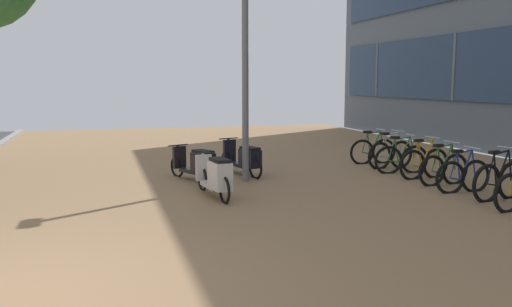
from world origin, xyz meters
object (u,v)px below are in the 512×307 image
(bicycle_rack_04, at_px, (424,163))
(bicycle_rack_05, at_px, (401,159))
(bicycle_rack_07, at_px, (373,151))
(scooter_far, at_px, (216,176))
(bicycle_rack_03, at_px, (443,169))
(lamp_post, at_px, (245,41))
(scooter_mid, at_px, (244,159))
(bicycle_rack_02, at_px, (463,176))
(scooter_near, at_px, (197,164))
(bicycle_rack_01, at_px, (499,181))
(bicycle_rack_06, at_px, (390,154))

(bicycle_rack_04, bearing_deg, bicycle_rack_05, 97.97)
(bicycle_rack_07, distance_m, scooter_far, 5.79)
(bicycle_rack_03, relative_size, lamp_post, 0.24)
(bicycle_rack_05, height_order, scooter_mid, bicycle_rack_05)
(bicycle_rack_02, height_order, scooter_far, bicycle_rack_02)
(scooter_near, height_order, scooter_far, scooter_far)
(bicycle_rack_03, distance_m, bicycle_rack_07, 3.11)
(bicycle_rack_02, bearing_deg, bicycle_rack_01, -75.65)
(scooter_far, height_order, lamp_post, lamp_post)
(bicycle_rack_07, bearing_deg, scooter_far, -148.03)
(bicycle_rack_06, bearing_deg, scooter_far, -155.34)
(bicycle_rack_07, xyz_separation_m, scooter_mid, (-3.76, -0.79, 0.05))
(bicycle_rack_01, bearing_deg, scooter_mid, 134.68)
(bicycle_rack_02, height_order, bicycle_rack_07, bicycle_rack_07)
(bicycle_rack_01, height_order, bicycle_rack_07, bicycle_rack_01)
(bicycle_rack_06, height_order, scooter_far, bicycle_rack_06)
(scooter_near, bearing_deg, scooter_mid, 20.43)
(bicycle_rack_03, height_order, scooter_near, bicycle_rack_03)
(bicycle_rack_02, height_order, scooter_near, bicycle_rack_02)
(bicycle_rack_04, relative_size, bicycle_rack_07, 1.02)
(lamp_post, bearing_deg, bicycle_rack_07, 21.89)
(bicycle_rack_01, height_order, scooter_far, bicycle_rack_01)
(bicycle_rack_05, relative_size, bicycle_rack_07, 1.02)
(bicycle_rack_06, bearing_deg, bicycle_rack_02, -93.50)
(bicycle_rack_01, distance_m, bicycle_rack_06, 3.89)
(scooter_mid, height_order, lamp_post, lamp_post)
(bicycle_rack_03, distance_m, scooter_mid, 4.41)
(scooter_far, bearing_deg, bicycle_rack_04, 8.43)
(bicycle_rack_05, xyz_separation_m, scooter_mid, (-3.67, 0.77, 0.05))
(bicycle_rack_03, height_order, bicycle_rack_04, bicycle_rack_04)
(bicycle_rack_03, bearing_deg, bicycle_rack_06, 87.92)
(bicycle_rack_05, distance_m, scooter_far, 5.06)
(bicycle_rack_02, distance_m, bicycle_rack_03, 0.78)
(bicycle_rack_03, distance_m, bicycle_rack_04, 0.78)
(bicycle_rack_05, distance_m, bicycle_rack_07, 1.56)
(bicycle_rack_05, distance_m, bicycle_rack_06, 0.79)
(bicycle_rack_07, bearing_deg, bicycle_rack_06, -84.93)
(scooter_near, xyz_separation_m, scooter_mid, (1.19, 0.44, 0.00))
(bicycle_rack_04, xyz_separation_m, bicycle_rack_06, (0.04, 1.56, 0.00))
(scooter_mid, distance_m, scooter_far, 2.55)
(bicycle_rack_04, xyz_separation_m, bicycle_rack_07, (-0.02, 2.33, -0.01))
(scooter_far, bearing_deg, scooter_near, 91.21)
(bicycle_rack_07, bearing_deg, bicycle_rack_02, -91.78)
(bicycle_rack_05, bearing_deg, bicycle_rack_03, -87.46)
(bicycle_rack_05, height_order, bicycle_rack_07, bicycle_rack_05)
(bicycle_rack_03, bearing_deg, bicycle_rack_07, 89.71)
(bicycle_rack_01, xyz_separation_m, bicycle_rack_06, (-0.01, 3.89, -0.01))
(bicycle_rack_04, distance_m, bicycle_rack_07, 2.33)
(bicycle_rack_04, height_order, scooter_far, bicycle_rack_04)
(bicycle_rack_01, relative_size, bicycle_rack_06, 1.00)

